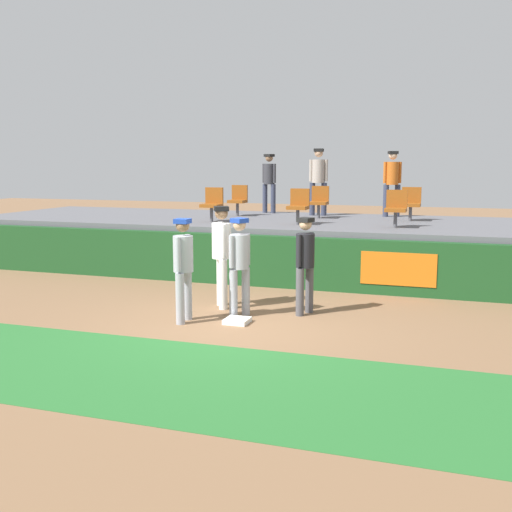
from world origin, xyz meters
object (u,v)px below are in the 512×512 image
spectator_hooded (318,177)px  seat_front_left (213,203)px  seat_front_center (299,204)px  spectator_casual (392,179)px  player_umpire (305,259)px  seat_front_right (396,206)px  seat_back_right (411,202)px  spectator_capped (269,179)px  seat_back_left (238,199)px  seat_back_center (319,200)px  first_base (237,321)px  player_coach_visitor (183,263)px  player_runner_visitor (240,260)px  player_fielder_home (222,249)px

spectator_hooded → seat_front_left: bearing=47.9°
seat_front_center → spectator_casual: 3.44m
player_umpire → seat_front_right: seat_front_right is taller
seat_back_right → spectator_capped: (-4.11, 1.21, 0.51)m
seat_front_right → spectator_capped: (-3.92, 3.01, 0.51)m
seat_back_left → spectator_hooded: spectator_hooded is taller
seat_back_center → spectator_casual: (1.76, 1.05, 0.55)m
first_base → player_coach_visitor: bearing=-167.1°
seat_front_right → seat_front_left: size_ratio=1.00×
seat_front_left → seat_back_right: bearing=21.2°
seat_back_left → seat_back_right: 4.62m
seat_front_right → seat_back_right: 1.81m
first_base → seat_back_right: 6.96m
seat_back_left → seat_back_right: same height
spectator_casual → seat_back_center: bearing=10.0°
seat_front_right → spectator_casual: spectator_casual is taller
player_runner_visitor → spectator_casual: bearing=-170.5°
first_base → player_runner_visitor: (-0.12, 0.45, 0.96)m
seat_front_right → player_coach_visitor: bearing=-122.4°
spectator_hooded → player_coach_visitor: bearing=81.4°
spectator_hooded → player_fielder_home: bearing=82.4°
player_runner_visitor → spectator_hooded: spectator_hooded is taller
seat_front_center → seat_front_right: 2.25m
seat_front_left → spectator_hooded: (2.08, 2.61, 0.59)m
seat_back_center → spectator_casual: spectator_casual is taller
first_base → player_fielder_home: player_fielder_home is taller
spectator_capped → spectator_casual: size_ratio=0.97×
seat_front_left → player_runner_visitor: bearing=-61.7°
seat_front_center → first_base: bearing=-88.4°
player_fielder_home → player_coach_visitor: bearing=-39.3°
player_fielder_home → seat_back_right: bearing=121.8°
player_coach_visitor → seat_back_right: bearing=152.5°
player_fielder_home → seat_back_center: bearing=144.2°
player_fielder_home → seat_front_left: bearing=176.0°
spectator_hooded → spectator_casual: (1.97, 0.24, -0.04)m
seat_back_center → spectator_casual: bearing=30.9°
seat_front_center → seat_front_left: size_ratio=1.00×
player_fielder_home → player_runner_visitor: 0.78m
player_runner_visitor → seat_front_left: seat_front_left is taller
first_base → seat_front_center: 4.85m
spectator_hooded → seat_back_left: bearing=17.9°
seat_back_right → spectator_casual: 1.32m
player_coach_visitor → seat_front_center: 4.86m
seat_front_left → spectator_casual: (4.05, 2.85, 0.55)m
seat_back_right → spectator_casual: spectator_casual is taller
seat_back_left → seat_back_right: size_ratio=1.00×
first_base → seat_front_right: bearing=64.9°
first_base → spectator_casual: spectator_casual is taller
seat_front_right → spectator_casual: bearing=98.0°
spectator_hooded → spectator_capped: size_ratio=1.08×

